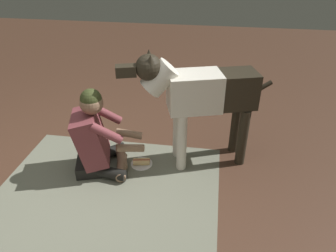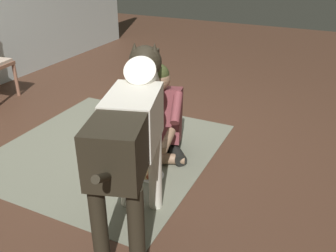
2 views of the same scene
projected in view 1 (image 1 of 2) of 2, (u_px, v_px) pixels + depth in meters
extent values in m
plane|color=#492E21|center=(77.00, 190.00, 2.90)|extent=(12.76, 12.76, 0.00)
cube|color=slate|center=(102.00, 203.00, 2.76)|extent=(2.00, 1.93, 0.01)
cube|color=black|center=(90.00, 164.00, 3.14)|extent=(0.33, 0.40, 0.12)
cylinder|color=black|center=(107.00, 153.00, 3.29)|extent=(0.37, 0.35, 0.11)
cylinder|color=#8A694F|center=(121.00, 156.00, 3.25)|extent=(0.22, 0.37, 0.09)
cylinder|color=black|center=(106.00, 172.00, 3.02)|extent=(0.41, 0.16, 0.11)
cylinder|color=#8A694F|center=(122.00, 167.00, 3.10)|extent=(0.17, 0.37, 0.09)
cube|color=brown|center=(91.00, 138.00, 2.98)|extent=(0.42, 0.47, 0.53)
cylinder|color=brown|center=(107.00, 114.00, 3.08)|extent=(0.30, 0.16, 0.24)
cylinder|color=#8A694F|center=(129.00, 134.00, 3.17)|extent=(0.28, 0.11, 0.12)
cylinder|color=brown|center=(106.00, 133.00, 2.78)|extent=(0.30, 0.16, 0.24)
cylinder|color=#8A694F|center=(130.00, 148.00, 2.96)|extent=(0.27, 0.18, 0.12)
sphere|color=#8A694F|center=(91.00, 103.00, 2.80)|extent=(0.21, 0.21, 0.21)
sphere|color=#343B1C|center=(91.00, 99.00, 2.79)|extent=(0.19, 0.19, 0.19)
cylinder|color=silver|center=(182.00, 143.00, 3.03)|extent=(0.10, 0.10, 0.60)
cylinder|color=silver|center=(178.00, 131.00, 3.22)|extent=(0.10, 0.10, 0.60)
cylinder|color=black|center=(243.00, 138.00, 3.11)|extent=(0.10, 0.10, 0.60)
cylinder|color=black|center=(235.00, 126.00, 3.29)|extent=(0.10, 0.10, 0.60)
cube|color=silver|center=(194.00, 92.00, 2.89)|extent=(0.55, 0.44, 0.35)
cube|color=black|center=(233.00, 89.00, 2.94)|extent=(0.48, 0.41, 0.33)
cylinder|color=silver|center=(160.00, 78.00, 2.77)|extent=(0.39, 0.31, 0.35)
sphere|color=black|center=(149.00, 68.00, 2.71)|extent=(0.23, 0.23, 0.23)
cube|color=black|center=(126.00, 71.00, 2.70)|extent=(0.20, 0.15, 0.09)
cone|color=black|center=(151.00, 60.00, 2.61)|extent=(0.10, 0.10, 0.11)
cone|color=black|center=(149.00, 55.00, 2.73)|extent=(0.10, 0.10, 0.11)
cylinder|color=black|center=(256.00, 91.00, 2.98)|extent=(0.31, 0.13, 0.20)
cylinder|color=white|center=(142.00, 164.00, 3.23)|extent=(0.22, 0.22, 0.01)
cylinder|color=#DFBC7A|center=(142.00, 160.00, 3.23)|extent=(0.17, 0.08, 0.05)
cylinder|color=#DFBC7A|center=(141.00, 163.00, 3.19)|extent=(0.17, 0.08, 0.05)
cylinder|color=#A34B2E|center=(142.00, 161.00, 3.21)|extent=(0.18, 0.07, 0.04)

